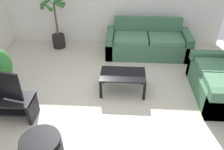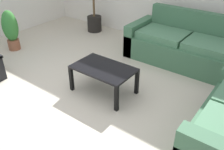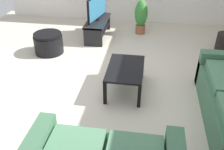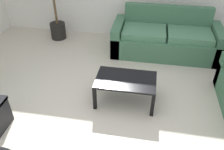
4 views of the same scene
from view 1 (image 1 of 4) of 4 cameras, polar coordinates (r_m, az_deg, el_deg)
ground_plane at (r=4.32m, az=-2.06°, el=-8.72°), size 6.60×6.60×0.00m
couch_main at (r=6.08m, az=8.87°, el=7.80°), size 2.14×0.90×0.90m
couch_loveseat at (r=4.98m, az=25.70°, el=-1.75°), size 0.90×1.56×0.90m
tv_stand at (r=4.44m, az=-25.72°, el=-6.62°), size 1.10×0.45×0.42m
coffee_table at (r=4.57m, az=2.75°, el=-0.29°), size 0.90×0.57×0.42m
potted_palm at (r=6.45m, az=-13.76°, el=11.73°), size 0.78×0.80×1.40m
potted_plant_small at (r=5.23m, az=-25.34°, el=1.93°), size 0.31×0.31×0.82m
ottoman at (r=3.57m, az=-17.13°, el=-17.43°), size 0.60×0.60×0.43m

